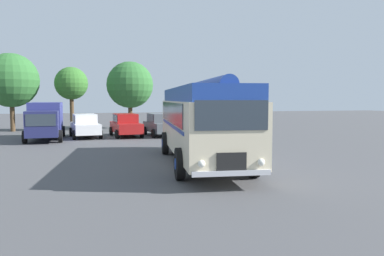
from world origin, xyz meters
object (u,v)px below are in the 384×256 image
Objects in this scene: car_near_left at (85,126)px; car_mid_left at (126,125)px; car_mid_right at (160,124)px; box_van at (45,119)px; vintage_bus at (201,119)px.

car_mid_left is at bearing -1.43° from car_near_left.
box_van is (-7.96, -0.49, 0.52)m from car_mid_right.
vintage_bus reaches higher than car_mid_left.
vintage_bus is 13.49m from car_near_left.
vintage_bus is 13.95m from box_van.
box_van is at bearing 122.54° from vintage_bus.
box_van reaches higher than car_mid_left.
car_mid_left is 2.54m from car_mid_right.
vintage_bus is at bearing -80.52° from car_mid_left.
vintage_bus reaches higher than car_near_left.
car_mid_left is (-2.08, 12.44, -1.05)m from vintage_bus.
car_mid_right is at bearing -2.86° from car_near_left.
car_near_left is 2.72m from box_van.
car_mid_left is at bearing 7.29° from box_van.
car_mid_left is 1.00× the size of car_mid_right.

